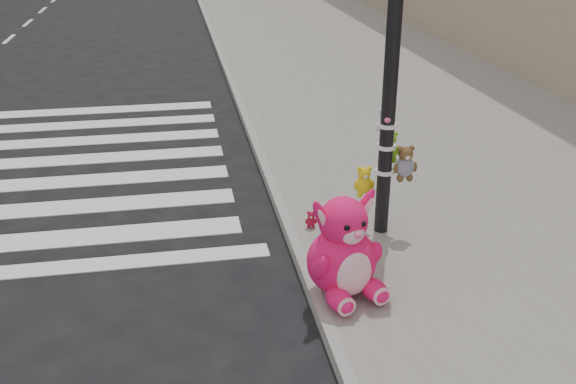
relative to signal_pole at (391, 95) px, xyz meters
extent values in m
plane|color=black|center=(-2.62, -1.81, -1.77)|extent=(120.00, 120.00, 0.00)
cube|color=slate|center=(2.38, 8.19, -1.70)|extent=(7.00, 80.00, 0.14)
cube|color=gray|center=(-1.07, 8.19, -1.70)|extent=(0.12, 80.00, 0.15)
cylinder|color=black|center=(-0.02, -0.01, 0.37)|extent=(0.16, 0.16, 4.00)
cylinder|color=white|center=(-0.02, -0.01, -0.88)|extent=(0.22, 0.22, 0.04)
cylinder|color=white|center=(-0.02, -0.01, -0.58)|extent=(0.22, 0.22, 0.04)
cylinder|color=white|center=(-0.02, -0.01, -0.33)|extent=(0.22, 0.22, 0.04)
ellipsoid|color=#FF1567|center=(-0.92, -1.56, -1.53)|extent=(0.32, 0.41, 0.20)
ellipsoid|color=#FF1567|center=(-0.55, -1.45, -1.53)|extent=(0.32, 0.41, 0.20)
ellipsoid|color=#FF1567|center=(-0.82, -1.21, -1.29)|extent=(0.83, 0.76, 0.69)
ellipsoid|color=#F9BFD1|center=(-0.75, -1.44, -1.31)|extent=(0.41, 0.24, 0.45)
sphere|color=#FF1567|center=(-0.82, -1.21, -0.85)|extent=(0.59, 0.59, 0.48)
ellipsoid|color=#FF1567|center=(-1.03, -1.25, -0.79)|extent=(0.34, 0.19, 0.48)
ellipsoid|color=#FF1567|center=(-0.62, -1.13, -0.79)|extent=(0.34, 0.19, 0.48)
camera|label=1|loc=(-2.29, -6.47, 1.87)|focal=40.00mm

